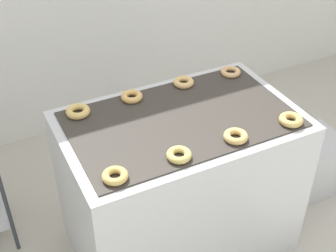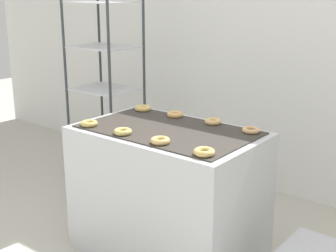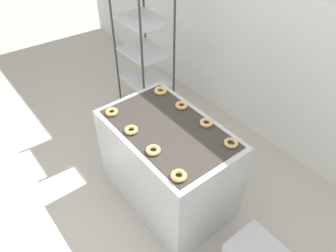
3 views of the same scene
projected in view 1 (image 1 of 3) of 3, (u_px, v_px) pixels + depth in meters
fryer_machine at (180, 185)px, 2.65m from camera, size 1.23×0.77×0.92m
glaze_bin at (312, 162)px, 3.22m from camera, size 0.37×0.36×0.40m
donut_near_left at (115, 176)px, 2.00m from camera, size 0.12×0.12×0.03m
donut_near_midleft at (179, 155)px, 2.12m from camera, size 0.12×0.12×0.03m
donut_near_midright at (236, 136)px, 2.23m from camera, size 0.12×0.12×0.04m
donut_near_right at (291, 120)px, 2.34m from camera, size 0.12×0.12×0.04m
donut_far_left at (78, 111)px, 2.40m from camera, size 0.13×0.13×0.04m
donut_far_midleft at (132, 96)px, 2.52m from camera, size 0.12×0.12×0.03m
donut_far_midright at (184, 82)px, 2.64m from camera, size 0.12×0.12×0.03m
donut_far_right at (231, 72)px, 2.74m from camera, size 0.12×0.12×0.03m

